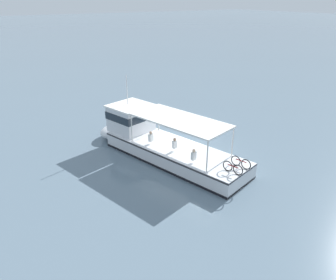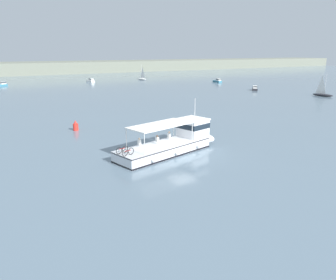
% 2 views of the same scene
% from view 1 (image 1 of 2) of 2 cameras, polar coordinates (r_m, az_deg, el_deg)
% --- Properties ---
extents(ground_plane, '(400.00, 400.00, 0.00)m').
position_cam_1_polar(ground_plane, '(24.43, 2.31, -1.55)').
color(ground_plane, slate).
extents(ferry_main, '(13.07, 6.18, 5.32)m').
position_cam_1_polar(ferry_main, '(23.24, -1.85, -0.18)').
color(ferry_main, silver).
rests_on(ferry_main, ground).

